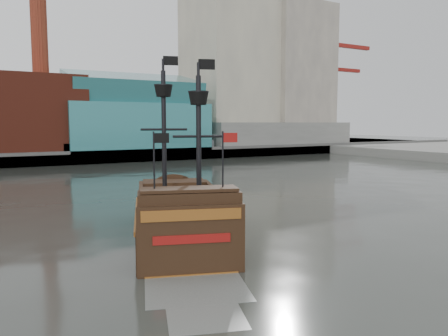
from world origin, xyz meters
TOP-DOWN VIEW (x-y plane):
  - ground at (0.00, 0.00)m, footprint 400.00×400.00m
  - promenade_far at (0.00, 92.00)m, footprint 220.00×60.00m
  - seawall at (0.00, 62.50)m, footprint 220.00×1.00m
  - skyline at (5.21, 84.56)m, footprint 149.00×45.00m
  - crane_a at (78.63, 82.00)m, footprint 22.50×4.00m
  - crane_b at (88.23, 92.00)m, footprint 19.10×4.00m
  - pirate_ship at (-8.84, 3.62)m, footprint 10.92×18.66m

SIDE VIEW (x-z plane):
  - ground at x=0.00m, z-range 0.00..0.00m
  - promenade_far at x=0.00m, z-range 0.00..2.00m
  - pirate_ship at x=-8.84m, z-range -5.49..7.92m
  - seawall at x=0.00m, z-range 0.00..2.60m
  - crane_b at x=88.23m, z-range 2.45..28.70m
  - crane_a at x=78.63m, z-range 2.99..35.24m
  - skyline at x=5.21m, z-range -6.45..55.55m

